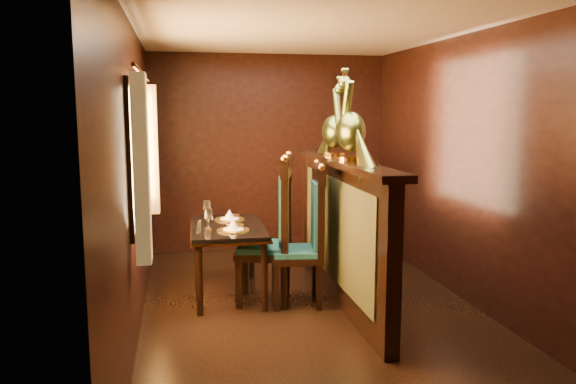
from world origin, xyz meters
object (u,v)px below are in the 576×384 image
object	(u,v)px
dining_table	(227,232)
chair_left	(310,231)
peacock_left	(351,114)
peacock_right	(334,117)
chair_right	(277,226)

from	to	relation	value
dining_table	chair_left	size ratio (longest dim) A/B	0.89
dining_table	peacock_left	distance (m)	1.67
peacock_right	chair_left	bearing A→B (deg)	-138.30
chair_left	peacock_right	distance (m)	1.11
peacock_left	chair_right	bearing A→B (deg)	149.10
chair_left	peacock_left	distance (m)	1.14
chair_left	peacock_left	bearing A→B (deg)	-33.42
dining_table	peacock_right	size ratio (longest dim) A/B	1.59
peacock_left	peacock_right	distance (m)	0.53
chair_right	dining_table	bearing A→B (deg)	161.28
dining_table	peacock_left	xyz separation A→B (m)	(1.03, -0.65, 1.14)
chair_left	peacock_left	xyz separation A→B (m)	(0.30, -0.26, 1.07)
dining_table	peacock_right	world-z (taller)	peacock_right
dining_table	chair_right	distance (m)	0.55
chair_left	peacock_right	bearing A→B (deg)	49.52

